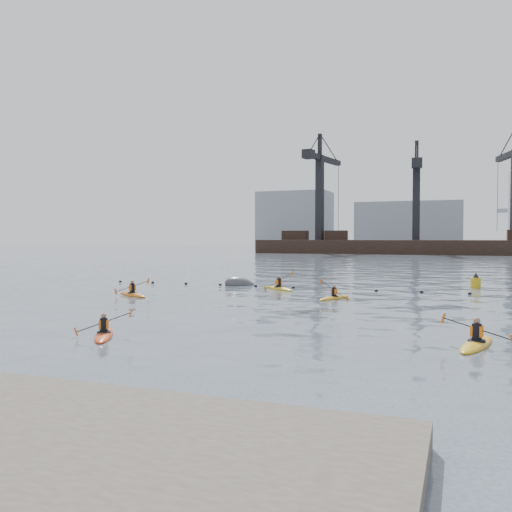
{
  "coord_description": "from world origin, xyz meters",
  "views": [
    {
      "loc": [
        9.42,
        -15.4,
        3.73
      ],
      "look_at": [
        -0.06,
        9.61,
        2.8
      ],
      "focal_mm": 38.0,
      "sensor_mm": 36.0,
      "label": 1
    }
  ],
  "objects_px": {
    "kayaker_3": "(334,297)",
    "nav_buoy": "(476,283)",
    "kayaker_5": "(279,288)",
    "kayaker_1": "(477,343)",
    "kayaker_0": "(104,334)",
    "mooring_buoy": "(240,285)",
    "kayaker_2": "(132,294)"
  },
  "relations": [
    {
      "from": "kayaker_3",
      "to": "nav_buoy",
      "type": "height_order",
      "value": "kayaker_3"
    },
    {
      "from": "kayaker_5",
      "to": "nav_buoy",
      "type": "distance_m",
      "value": 14.48
    },
    {
      "from": "kayaker_1",
      "to": "nav_buoy",
      "type": "distance_m",
      "value": 22.69
    },
    {
      "from": "kayaker_0",
      "to": "kayaker_3",
      "type": "xyz_separation_m",
      "value": [
        5.36,
        15.33,
        -0.0
      ]
    },
    {
      "from": "kayaker_1",
      "to": "kayaker_5",
      "type": "relative_size",
      "value": 1.14
    },
    {
      "from": "kayaker_3",
      "to": "kayaker_5",
      "type": "height_order",
      "value": "kayaker_5"
    },
    {
      "from": "mooring_buoy",
      "to": "nav_buoy",
      "type": "xyz_separation_m",
      "value": [
        17.05,
        3.85,
        0.39
      ]
    },
    {
      "from": "kayaker_5",
      "to": "mooring_buoy",
      "type": "xyz_separation_m",
      "value": [
        -3.86,
        2.13,
        -0.11
      ]
    },
    {
      "from": "kayaker_2",
      "to": "kayaker_5",
      "type": "xyz_separation_m",
      "value": [
        7.47,
        7.17,
        0.0
      ]
    },
    {
      "from": "kayaker_0",
      "to": "kayaker_1",
      "type": "xyz_separation_m",
      "value": [
        13.05,
        3.02,
        0.01
      ]
    },
    {
      "from": "kayaker_1",
      "to": "kayaker_3",
      "type": "xyz_separation_m",
      "value": [
        -7.69,
        12.31,
        -0.01
      ]
    },
    {
      "from": "kayaker_2",
      "to": "mooring_buoy",
      "type": "xyz_separation_m",
      "value": [
        3.61,
        9.3,
        -0.11
      ]
    },
    {
      "from": "mooring_buoy",
      "to": "nav_buoy",
      "type": "height_order",
      "value": "nav_buoy"
    },
    {
      "from": "kayaker_1",
      "to": "kayaker_2",
      "type": "relative_size",
      "value": 1.08
    },
    {
      "from": "kayaker_2",
      "to": "mooring_buoy",
      "type": "bearing_deg",
      "value": 11.04
    },
    {
      "from": "kayaker_0",
      "to": "mooring_buoy",
      "type": "bearing_deg",
      "value": 67.59
    },
    {
      "from": "kayaker_3",
      "to": "nav_buoy",
      "type": "distance_m",
      "value": 13.22
    },
    {
      "from": "nav_buoy",
      "to": "mooring_buoy",
      "type": "bearing_deg",
      "value": -167.27
    },
    {
      "from": "kayaker_3",
      "to": "mooring_buoy",
      "type": "relative_size",
      "value": 1.23
    },
    {
      "from": "kayaker_0",
      "to": "kayaker_2",
      "type": "relative_size",
      "value": 0.9
    },
    {
      "from": "kayaker_1",
      "to": "mooring_buoy",
      "type": "bearing_deg",
      "value": 145.3
    },
    {
      "from": "kayaker_0",
      "to": "kayaker_2",
      "type": "distance_m",
      "value": 14.43
    },
    {
      "from": "kayaker_2",
      "to": "kayaker_5",
      "type": "relative_size",
      "value": 1.06
    },
    {
      "from": "kayaker_0",
      "to": "kayaker_5",
      "type": "relative_size",
      "value": 0.96
    },
    {
      "from": "kayaker_0",
      "to": "kayaker_1",
      "type": "height_order",
      "value": "kayaker_1"
    },
    {
      "from": "kayaker_0",
      "to": "kayaker_5",
      "type": "xyz_separation_m",
      "value": [
        0.37,
        19.72,
        0.01
      ]
    },
    {
      "from": "kayaker_1",
      "to": "nav_buoy",
      "type": "height_order",
      "value": "nav_buoy"
    },
    {
      "from": "kayaker_3",
      "to": "kayaker_1",
      "type": "bearing_deg",
      "value": -38.02
    },
    {
      "from": "nav_buoy",
      "to": "kayaker_3",
      "type": "bearing_deg",
      "value": -128.31
    },
    {
      "from": "kayaker_0",
      "to": "nav_buoy",
      "type": "bearing_deg",
      "value": 30.71
    },
    {
      "from": "nav_buoy",
      "to": "kayaker_5",
      "type": "bearing_deg",
      "value": -155.6
    },
    {
      "from": "kayaker_3",
      "to": "nav_buoy",
      "type": "relative_size",
      "value": 2.37
    }
  ]
}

